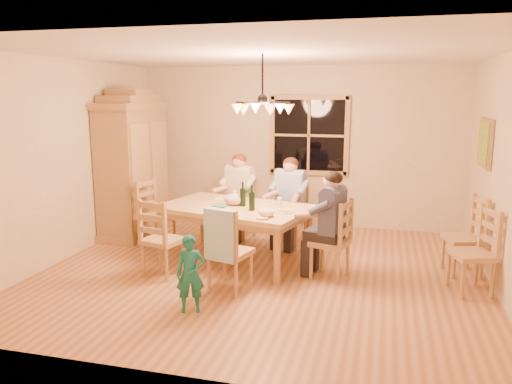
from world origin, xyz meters
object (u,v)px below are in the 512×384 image
(child, at_px, (190,274))
(adult_slate_man, at_px, (331,211))
(adult_woman, at_px, (239,186))
(chair_end_left, at_px, (157,226))
(wine_bottle_a, at_px, (243,194))
(dining_table, at_px, (235,213))
(adult_plaid_man, at_px, (290,191))
(chair_spare_back, at_px, (462,250))
(chair_far_right, at_px, (290,227))
(chair_spare_front, at_px, (470,267))
(chandelier, at_px, (262,107))
(chair_far_left, at_px, (239,220))
(chair_near_left, at_px, (163,252))
(chair_end_right, at_px, (330,254))
(chair_near_right, at_px, (230,265))
(wine_bottle_b, at_px, (252,198))
(armoire, at_px, (133,169))

(child, bearing_deg, adult_slate_man, 23.66)
(adult_woman, bearing_deg, chair_end_left, 46.74)
(wine_bottle_a, bearing_deg, adult_slate_man, -16.03)
(dining_table, xyz_separation_m, adult_plaid_man, (0.60, 0.80, 0.18))
(adult_slate_man, xyz_separation_m, chair_spare_back, (1.60, 0.56, -0.54))
(chair_far_right, relative_size, chair_spare_front, 1.00)
(chandelier, xyz_separation_m, chair_far_left, (-0.70, 1.36, -1.77))
(adult_woman, distance_m, wine_bottle_a, 1.06)
(dining_table, bearing_deg, chair_far_left, 103.60)
(chandelier, xyz_separation_m, chair_near_left, (-1.16, -0.43, -1.77))
(chair_near_left, height_order, chair_spare_back, same)
(chair_far_right, xyz_separation_m, adult_slate_man, (0.72, -1.13, 0.54))
(chair_end_left, height_order, chair_spare_front, same)
(chandelier, bearing_deg, dining_table, 143.05)
(wine_bottle_a, bearing_deg, chair_end_right, -16.03)
(dining_table, relative_size, chair_far_left, 2.21)
(adult_woman, bearing_deg, chair_far_right, -180.00)
(chair_far_left, height_order, chair_end_right, same)
(chair_far_right, relative_size, chair_near_left, 1.00)
(chair_far_right, bearing_deg, chair_spare_back, -179.69)
(wine_bottle_a, xyz_separation_m, chair_spare_back, (2.80, 0.21, -0.62))
(wine_bottle_a, bearing_deg, child, -92.69)
(chair_near_right, bearing_deg, wine_bottle_b, 101.41)
(chandelier, distance_m, adult_plaid_man, 1.69)
(adult_plaid_man, bearing_deg, wine_bottle_a, 72.40)
(chair_spare_front, bearing_deg, wine_bottle_b, 66.97)
(adult_plaid_man, relative_size, adult_slate_man, 1.00)
(chair_far_right, xyz_separation_m, wine_bottle_b, (-0.31, -1.00, 0.62))
(chair_near_left, height_order, chair_end_right, same)
(chair_near_right, relative_size, adult_woman, 1.13)
(wine_bottle_b, relative_size, chair_spare_front, 0.33)
(armoire, relative_size, dining_table, 1.05)
(chair_spare_front, bearing_deg, chair_near_left, 77.34)
(wine_bottle_b, distance_m, chair_spare_front, 2.70)
(armoire, bearing_deg, chair_near_left, -52.70)
(armoire, bearing_deg, chair_end_right, -20.40)
(chair_far_left, distance_m, chair_far_right, 0.87)
(chair_near_left, height_order, chair_spare_front, same)
(chair_end_right, bearing_deg, chair_near_right, 136.74)
(armoire, height_order, chair_near_left, armoire)
(child, relative_size, chair_spare_back, 0.83)
(adult_woman, bearing_deg, chair_near_left, 90.00)
(wine_bottle_b, bearing_deg, armoire, 154.32)
(armoire, relative_size, chair_near_left, 2.32)
(chair_end_left, bearing_deg, armoire, -115.93)
(adult_woman, relative_size, chair_spare_back, 0.88)
(chair_end_right, distance_m, chair_spare_front, 1.60)
(chair_far_left, height_order, chair_spare_back, same)
(chair_far_left, distance_m, wine_bottle_a, 1.23)
(armoire, height_order, wine_bottle_b, armoire)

